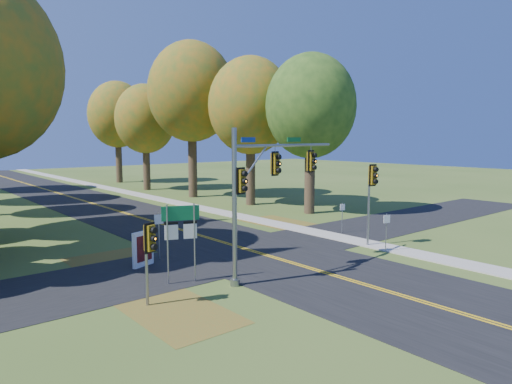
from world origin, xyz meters
TOP-DOWN VIEW (x-y plane):
  - ground at (0.00, 0.00)m, footprint 160.00×160.00m
  - road_main at (0.00, 0.00)m, footprint 8.00×160.00m
  - road_cross at (0.00, 2.00)m, footprint 60.00×6.00m
  - centerline_left at (-0.10, 0.00)m, footprint 0.10×160.00m
  - centerline_right at (0.10, 0.00)m, footprint 0.10×160.00m
  - sidewalk_east at (6.20, 0.00)m, footprint 1.60×160.00m
  - leaf_patch_w_near at (-6.50, 4.00)m, footprint 4.00×6.00m
  - leaf_patch_e at (6.80, 6.00)m, footprint 3.50×8.00m
  - leaf_patch_w_far at (-7.50, -3.00)m, footprint 3.00×5.00m
  - tree_e_a at (11.57, 8.77)m, footprint 7.20×7.20m
  - tree_e_b at (10.97, 15.58)m, footprint 7.60×7.60m
  - tree_e_c at (9.88, 23.69)m, footprint 8.80×8.80m
  - tree_e_d at (9.26, 32.87)m, footprint 7.00×7.00m
  - tree_e_e at (10.47, 43.58)m, footprint 7.80×7.80m
  - traffic_mast at (-2.45, -1.77)m, footprint 7.08×1.52m
  - east_signal_pole at (5.83, -1.39)m, footprint 0.54×0.62m
  - ped_signal_pole at (-7.95, -1.92)m, footprint 0.48×0.57m
  - route_sign_cluster at (-5.69, -0.26)m, footprint 1.48×0.63m
  - info_kiosk at (-5.82, 3.06)m, footprint 1.21×0.57m
  - reg_sign_e_north at (7.50, 2.01)m, footprint 0.37×0.11m
  - reg_sign_e_south at (5.43, -2.69)m, footprint 0.38×0.16m
  - reg_sign_w at (-4.59, 3.77)m, footprint 0.44×0.14m

SIDE VIEW (x-z plane):
  - ground at x=0.00m, z-range 0.00..0.00m
  - leaf_patch_w_near at x=-6.50m, z-range 0.00..0.01m
  - leaf_patch_e at x=6.80m, z-range 0.00..0.01m
  - leaf_patch_w_far at x=-7.50m, z-range 0.00..0.01m
  - road_cross at x=0.00m, z-range 0.00..0.02m
  - road_main at x=0.00m, z-range 0.00..0.02m
  - centerline_left at x=-0.10m, z-range 0.02..0.03m
  - centerline_right at x=0.10m, z-range 0.02..0.03m
  - sidewalk_east at x=6.20m, z-range 0.00..0.06m
  - info_kiosk at x=-5.82m, z-range 0.00..1.70m
  - reg_sign_e_north at x=7.50m, z-range 0.36..2.30m
  - reg_sign_e_south at x=5.43m, z-range 0.38..2.45m
  - reg_sign_w at x=-4.59m, z-range 0.44..2.80m
  - ped_signal_pole at x=-7.95m, z-range 0.75..3.84m
  - route_sign_cluster at x=-5.69m, z-range 0.69..4.06m
  - east_signal_pole at x=5.83m, z-range 1.20..5.83m
  - traffic_mast at x=-2.45m, z-range 0.93..7.41m
  - tree_e_d at x=9.26m, z-range 2.08..14.40m
  - tree_e_a at x=11.57m, z-range 2.16..14.90m
  - tree_e_b at x=10.97m, z-range 2.23..15.56m
  - tree_e_e at x=10.47m, z-range 2.32..16.06m
  - tree_e_c at x=9.88m, z-range 2.77..18.56m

